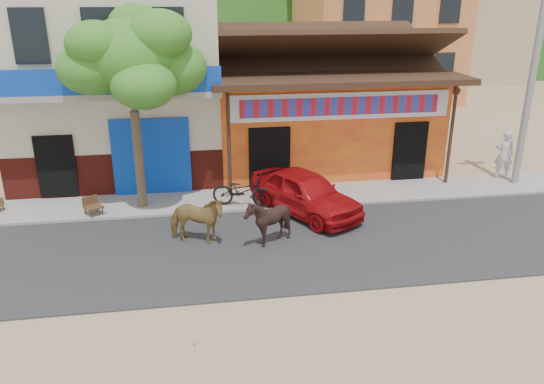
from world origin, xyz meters
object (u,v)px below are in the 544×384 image
Objects in this scene: cow_dark at (268,221)px; tree at (134,111)px; scooter at (243,191)px; cafe_chair_right at (92,199)px; utility_pole at (534,67)px; cow_tan at (196,220)px; red_car at (305,193)px; pedestrian at (504,155)px.

tree is at bearing -120.22° from cow_dark.
cafe_chair_right is at bearing 108.79° from scooter.
cafe_chair_right is (-14.20, -0.70, -3.49)m from utility_pole.
cow_tan is 0.40× the size of red_car.
scooter is (1.48, 2.24, -0.08)m from cow_tan.
tree is at bearing -179.10° from utility_pole.
tree is 5.28m from cow_dark.
cow_tan is 3.67m from red_car.
cow_dark is 2.42m from red_car.
cow_dark is 9.89m from pedestrian.
scooter is (-9.70, -0.70, -3.49)m from utility_pole.
cafe_chair_right is (-6.34, 0.68, -0.08)m from red_car.
pedestrian is 1.72× the size of cafe_chair_right.
pedestrian is (7.66, 1.93, 0.28)m from red_car.
cow_dark reaches higher than scooter.
tree is 2.90m from cafe_chair_right.
cow_tan is at bearing -90.00° from cow_dark.
utility_pole is (12.80, 0.20, 1.00)m from tree.
cow_tan is 3.76m from cafe_chair_right.
utility_pole reaches higher than scooter.
scooter is at bearing -175.87° from utility_pole.
red_car is 2.25× the size of pedestrian.
tree is 3.80× the size of cow_tan.
cafe_chair_right is (-4.50, 0.00, 0.00)m from scooter.
cow_tan is at bearing -72.01° from cafe_chair_right.
pedestrian is at bearing 124.61° from cow_dark.
pedestrian is (9.50, 1.25, 0.36)m from scooter.
utility_pole is at bearing -32.60° from cafe_chair_right.
scooter is at bearing -9.16° from tree.
cow_dark is at bearing -152.49° from scooter.
utility_pole reaches higher than cow_dark.
cow_dark is at bearing -160.31° from utility_pole.
pedestrian is at bearing -16.13° from red_car.
cow_tan is 1.92m from cow_dark.
red_car is at bearing 155.18° from cow_dark.
utility_pole is 7.89× the size of cafe_chair_right.
cow_dark is at bearing 47.70° from pedestrian.
utility_pole reaches higher than cow_tan.
pedestrian is at bearing -30.32° from cafe_chair_right.
cow_dark is 0.77× the size of pedestrian.
cow_tan is 1.56× the size of cafe_chair_right.
cafe_chair_right is at bearing 29.72° from pedestrian.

